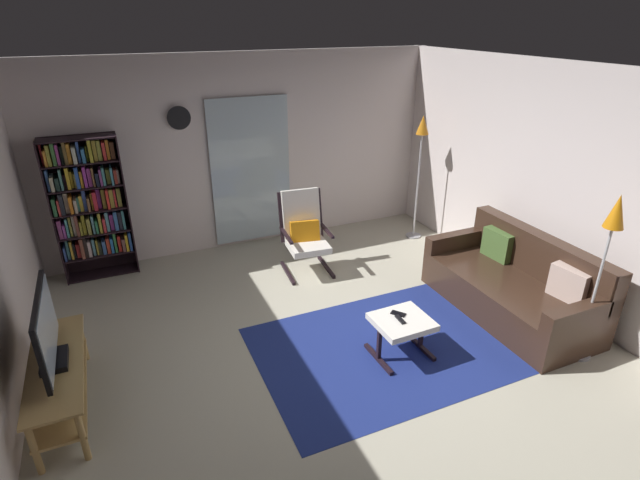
{
  "coord_description": "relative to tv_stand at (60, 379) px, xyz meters",
  "views": [
    {
      "loc": [
        -1.69,
        -3.49,
        3.02
      ],
      "look_at": [
        0.26,
        0.94,
        0.78
      ],
      "focal_mm": 27.57,
      "sensor_mm": 36.0,
      "label": 1
    }
  ],
  "objects": [
    {
      "name": "floor_lamp_by_sofa",
      "position": [
        4.53,
        -1.22,
        0.99
      ],
      "size": [
        0.22,
        0.22,
        1.65
      ],
      "color": "#A5A5AD",
      "rests_on": "ground"
    },
    {
      "name": "area_rug",
      "position": [
        2.84,
        -0.38,
        -0.31
      ],
      "size": [
        2.44,
        1.8,
        0.01
      ],
      "primitive_type": "cube",
      "color": "navy",
      "rests_on": "ground"
    },
    {
      "name": "television",
      "position": [
        0.0,
        0.0,
        0.45
      ],
      "size": [
        0.2,
        0.95,
        0.61
      ],
      "color": "black",
      "rests_on": "tv_stand"
    },
    {
      "name": "lounge_armchair",
      "position": [
        2.78,
        1.53,
        0.22
      ],
      "size": [
        0.62,
        0.7,
        1.02
      ],
      "color": "black",
      "rests_on": "ground"
    },
    {
      "name": "bookshelf_near_tv",
      "position": [
        0.36,
        2.42,
        0.63
      ],
      "size": [
        0.84,
        0.3,
        1.76
      ],
      "color": "black",
      "rests_on": "ground"
    },
    {
      "name": "wall_back",
      "position": [
        2.36,
        2.64,
        0.99
      ],
      "size": [
        5.6,
        0.06,
        2.6
      ],
      "primitive_type": "cube",
      "color": "silver",
      "rests_on": "ground"
    },
    {
      "name": "floor_lamp_by_shelf",
      "position": [
        4.64,
        1.8,
        1.1
      ],
      "size": [
        0.22,
        0.22,
        1.78
      ],
      "color": "#A5A5AD",
      "rests_on": "ground"
    },
    {
      "name": "leather_sofa",
      "position": [
        4.5,
        -0.34,
        -0.01
      ],
      "size": [
        0.91,
        1.93,
        0.86
      ],
      "color": "#37241A",
      "rests_on": "ground"
    },
    {
      "name": "wall_clock",
      "position": [
        1.55,
        2.56,
        1.54
      ],
      "size": [
        0.29,
        0.03,
        0.29
      ],
      "color": "silver"
    },
    {
      "name": "ottoman",
      "position": [
        2.95,
        -0.51,
        0.02
      ],
      "size": [
        0.53,
        0.49,
        0.41
      ],
      "color": "white",
      "rests_on": "ground"
    },
    {
      "name": "tv_stand",
      "position": [
        0.0,
        0.0,
        0.0
      ],
      "size": [
        0.41,
        1.37,
        0.47
      ],
      "color": "tan",
      "rests_on": "ground"
    },
    {
      "name": "tv_remote",
      "position": [
        2.92,
        -0.52,
        0.1
      ],
      "size": [
        0.05,
        0.15,
        0.02
      ],
      "primitive_type": "cube",
      "rotation": [
        0.0,
        0.0,
        -0.04
      ],
      "color": "black",
      "rests_on": "ottoman"
    },
    {
      "name": "glass_door_panel",
      "position": [
        2.43,
        2.57,
        0.74
      ],
      "size": [
        1.1,
        0.01,
        2.0
      ],
      "primitive_type": "cube",
      "color": "silver"
    },
    {
      "name": "ground_plane",
      "position": [
        2.36,
        -0.26,
        -0.31
      ],
      "size": [
        7.02,
        7.02,
        0.0
      ],
      "primitive_type": "plane",
      "color": "#B6B09B"
    },
    {
      "name": "cell_phone",
      "position": [
        2.96,
        -0.42,
        0.1
      ],
      "size": [
        0.14,
        0.15,
        0.01
      ],
      "primitive_type": "cube",
      "rotation": [
        0.0,
        0.0,
        0.66
      ],
      "color": "black",
      "rests_on": "ottoman"
    },
    {
      "name": "wall_right",
      "position": [
        5.06,
        -0.26,
        0.99
      ],
      "size": [
        0.06,
        6.0,
        2.6
      ],
      "primitive_type": "cube",
      "color": "silver",
      "rests_on": "ground"
    }
  ]
}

